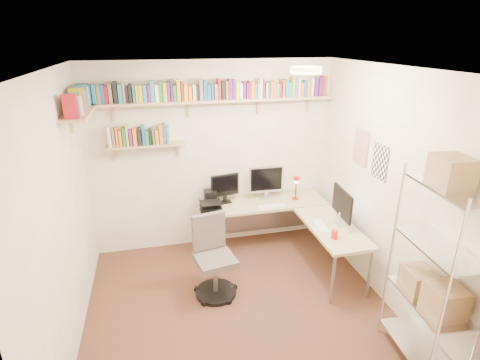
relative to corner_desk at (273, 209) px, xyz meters
name	(u,v)px	position (x,y,z in m)	size (l,w,h in m)	color
ground	(239,308)	(-0.69, -1.00, -0.64)	(3.20, 3.20, 0.00)	#4E2B21
room_shell	(239,174)	(-0.69, -1.00, 0.90)	(3.24, 3.04, 2.52)	beige
wall_shelves	(179,102)	(-1.12, 0.30, 1.38)	(3.12, 1.09, 0.80)	tan
corner_desk	(273,209)	(0.00, 0.00, 0.00)	(1.74, 1.69, 1.13)	#CBBE84
office_chair	(214,262)	(-0.90, -0.66, -0.25)	(0.50, 0.50, 0.93)	black
wire_rack	(438,260)	(0.73, -2.05, 0.41)	(0.44, 0.80, 1.92)	silver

